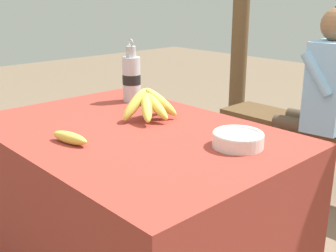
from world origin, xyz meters
name	(u,v)px	position (x,y,z in m)	size (l,w,h in m)	color
market_counter	(133,210)	(0.00, 0.00, 0.35)	(1.24, 0.86, 0.70)	maroon
banana_bunch_ripe	(150,103)	(-0.05, 0.14, 0.77)	(0.18, 0.28, 0.14)	#4C381E
serving_bowl	(238,139)	(0.40, 0.15, 0.73)	(0.18, 0.18, 0.05)	white
water_bottle	(132,78)	(-0.36, 0.29, 0.81)	(0.09, 0.09, 0.30)	silver
loose_banana_front	(70,138)	(-0.02, -0.25, 0.72)	(0.17, 0.07, 0.04)	#E0C64C
wooden_bench	(335,140)	(0.18, 1.38, 0.37)	(1.52, 0.32, 0.44)	brown
seated_vendor	(323,90)	(0.09, 1.35, 0.66)	(0.43, 0.41, 1.15)	#473828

